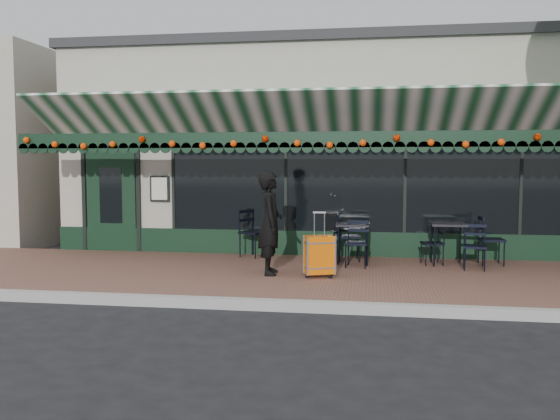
# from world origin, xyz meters

# --- Properties ---
(ground) EXTENTS (80.00, 80.00, 0.00)m
(ground) POSITION_xyz_m (0.00, 0.00, 0.00)
(ground) COLOR black
(ground) RESTS_ON ground
(sidewalk) EXTENTS (18.00, 4.00, 0.15)m
(sidewalk) POSITION_xyz_m (0.00, 2.00, 0.07)
(sidewalk) COLOR brown
(sidewalk) RESTS_ON ground
(curb) EXTENTS (18.00, 0.16, 0.15)m
(curb) POSITION_xyz_m (0.00, -0.08, 0.07)
(curb) COLOR #9E9E99
(curb) RESTS_ON ground
(restaurant_building) EXTENTS (12.00, 9.60, 4.50)m
(restaurant_building) POSITION_xyz_m (0.00, 7.84, 2.27)
(restaurant_building) COLOR #A9A292
(restaurant_building) RESTS_ON ground
(woman) EXTENTS (0.51, 0.69, 1.75)m
(woman) POSITION_xyz_m (-0.95, 1.79, 1.03)
(woman) COLOR black
(woman) RESTS_ON sidewalk
(suitcase) EXTENTS (0.53, 0.41, 1.08)m
(suitcase) POSITION_xyz_m (-0.10, 1.64, 0.51)
(suitcase) COLOR #E76207
(suitcase) RESTS_ON sidewalk
(cafe_table_a) EXTENTS (0.63, 0.63, 0.78)m
(cafe_table_a) POSITION_xyz_m (2.15, 3.22, 0.85)
(cafe_table_a) COLOR black
(cafe_table_a) RESTS_ON sidewalk
(cafe_table_b) EXTENTS (0.61, 0.61, 0.75)m
(cafe_table_b) POSITION_xyz_m (0.40, 3.14, 0.83)
(cafe_table_b) COLOR black
(cafe_table_b) RESTS_ON sidewalk
(chair_a_left) EXTENTS (0.45, 0.45, 0.78)m
(chair_a_left) POSITION_xyz_m (1.87, 3.19, 0.54)
(chair_a_left) COLOR black
(chair_a_left) RESTS_ON sidewalk
(chair_a_right) EXTENTS (0.48, 0.48, 0.92)m
(chair_a_right) POSITION_xyz_m (2.96, 3.33, 0.61)
(chair_a_right) COLOR black
(chair_a_right) RESTS_ON sidewalk
(chair_a_front) EXTENTS (0.47, 0.47, 0.82)m
(chair_a_front) POSITION_xyz_m (2.56, 2.73, 0.56)
(chair_a_front) COLOR black
(chair_a_front) RESTS_ON sidewalk
(chair_b_left) EXTENTS (0.47, 0.47, 0.75)m
(chair_b_left) POSITION_xyz_m (-0.06, 3.25, 0.53)
(chair_b_left) COLOR black
(chair_b_left) RESTS_ON sidewalk
(chair_b_right) EXTENTS (0.51, 0.51, 0.92)m
(chair_b_right) POSITION_xyz_m (0.31, 3.43, 0.61)
(chair_b_right) COLOR black
(chair_b_right) RESTS_ON sidewalk
(chair_b_front) EXTENTS (0.47, 0.47, 0.86)m
(chair_b_front) POSITION_xyz_m (0.49, 2.70, 0.58)
(chair_b_front) COLOR black
(chair_b_front) RESTS_ON sidewalk
(chair_solo) EXTENTS (0.65, 0.65, 0.97)m
(chair_solo) POSITION_xyz_m (-1.60, 3.59, 0.63)
(chair_solo) COLOR black
(chair_solo) RESTS_ON sidewalk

